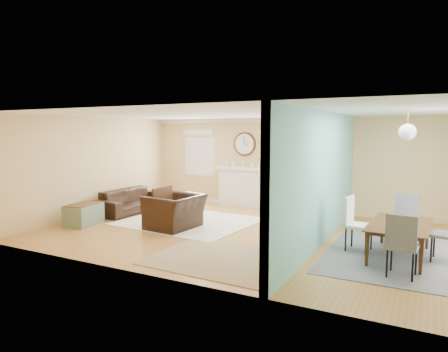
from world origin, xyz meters
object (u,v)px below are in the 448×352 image
(green_chair, at_px, (295,204))
(dining_table, at_px, (401,241))
(credenza, at_px, (323,209))
(eames_chair, at_px, (175,212))
(sofa, at_px, (132,200))

(green_chair, height_order, dining_table, green_chair)
(green_chair, xyz_separation_m, credenza, (0.95, -0.83, 0.09))
(credenza, bearing_deg, green_chair, 138.92)
(green_chair, distance_m, dining_table, 3.77)
(eames_chair, bearing_deg, dining_table, 95.49)
(eames_chair, height_order, credenza, credenza)
(sofa, height_order, dining_table, sofa)
(sofa, relative_size, dining_table, 1.26)
(sofa, distance_m, green_chair, 4.44)
(eames_chair, height_order, dining_table, eames_chair)
(eames_chair, height_order, green_chair, eames_chair)
(eames_chair, bearing_deg, sofa, -110.96)
(credenza, bearing_deg, sofa, -171.36)
(sofa, height_order, eames_chair, eames_chair)
(sofa, xyz_separation_m, green_chair, (4.15, 1.60, -0.01))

